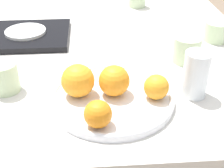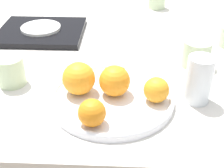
# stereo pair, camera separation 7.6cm
# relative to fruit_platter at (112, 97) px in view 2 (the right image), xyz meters

# --- Properties ---
(table) EXTENTS (1.22, 1.08, 0.73)m
(table) POSITION_rel_fruit_platter_xyz_m (-0.10, 0.33, -0.38)
(table) COLOR silver
(table) RESTS_ON ground_plane
(fruit_platter) EXTENTS (0.31, 0.31, 0.02)m
(fruit_platter) POSITION_rel_fruit_platter_xyz_m (0.00, 0.00, 0.00)
(fruit_platter) COLOR silver
(fruit_platter) RESTS_ON table
(orange_0) EXTENTS (0.08, 0.08, 0.08)m
(orange_0) POSITION_rel_fruit_platter_xyz_m (0.01, 0.01, 0.04)
(orange_0) COLOR orange
(orange_0) RESTS_ON fruit_platter
(orange_1) EXTENTS (0.06, 0.06, 0.06)m
(orange_1) POSITION_rel_fruit_platter_xyz_m (-0.04, -0.11, 0.03)
(orange_1) COLOR orange
(orange_1) RESTS_ON fruit_platter
(orange_2) EXTENTS (0.08, 0.08, 0.08)m
(orange_2) POSITION_rel_fruit_platter_xyz_m (-0.08, 0.01, 0.05)
(orange_2) COLOR orange
(orange_2) RESTS_ON fruit_platter
(orange_3) EXTENTS (0.06, 0.06, 0.06)m
(orange_3) POSITION_rel_fruit_platter_xyz_m (0.11, -0.01, 0.03)
(orange_3) COLOR orange
(orange_3) RESTS_ON fruit_platter
(water_glass) EXTENTS (0.07, 0.07, 0.12)m
(water_glass) POSITION_rel_fruit_platter_xyz_m (0.21, 0.01, 0.05)
(water_glass) COLOR silver
(water_glass) RESTS_ON table
(serving_tray) EXTENTS (0.30, 0.25, 0.02)m
(serving_tray) POSITION_rel_fruit_platter_xyz_m (-0.28, 0.40, -0.00)
(serving_tray) COLOR black
(serving_tray) RESTS_ON table
(side_plate) EXTENTS (0.14, 0.14, 0.01)m
(side_plate) POSITION_rel_fruit_platter_xyz_m (-0.28, 0.40, 0.01)
(side_plate) COLOR silver
(side_plate) RESTS_ON serving_tray
(cup_2) EXTENTS (0.07, 0.07, 0.08)m
(cup_2) POSITION_rel_fruit_platter_xyz_m (-0.27, 0.07, 0.03)
(cup_2) COLOR #B7CC9E
(cup_2) RESTS_ON table
(cup_3) EXTENTS (0.08, 0.08, 0.08)m
(cup_3) POSITION_rel_fruit_platter_xyz_m (0.24, 0.19, 0.03)
(cup_3) COLOR #B7CC9E
(cup_3) RESTS_ON table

